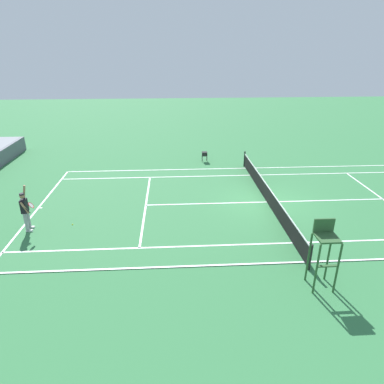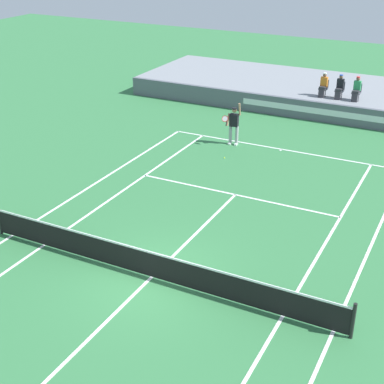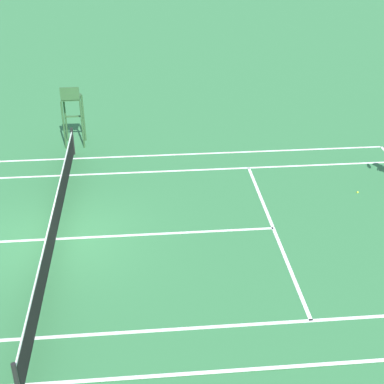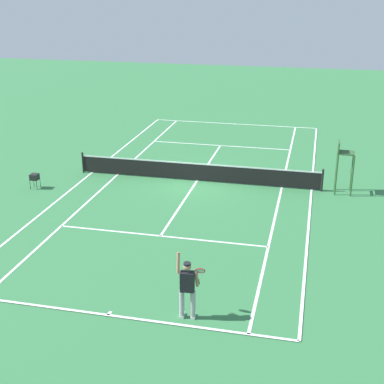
{
  "view_description": "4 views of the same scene",
  "coord_description": "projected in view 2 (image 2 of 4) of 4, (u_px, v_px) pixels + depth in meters",
  "views": [
    {
      "loc": [
        -16.16,
        4.97,
        7.64
      ],
      "look_at": [
        -0.68,
        4.02,
        1.0
      ],
      "focal_mm": 31.85,
      "sensor_mm": 36.0,
      "label": 1
    },
    {
      "loc": [
        7.57,
        -12.15,
        9.66
      ],
      "look_at": [
        -0.68,
        4.02,
        1.0
      ],
      "focal_mm": 53.28,
      "sensor_mm": 36.0,
      "label": 2
    },
    {
      "loc": [
        14.19,
        2.65,
        9.11
      ],
      "look_at": [
        -0.68,
        4.02,
        1.0
      ],
      "focal_mm": 53.55,
      "sensor_mm": 36.0,
      "label": 3
    },
    {
      "loc": [
        -5.48,
        24.67,
        9.09
      ],
      "look_at": [
        -0.68,
        4.02,
        1.0
      ],
      "focal_mm": 51.48,
      "sensor_mm": 36.0,
      "label": 4
    }
  ],
  "objects": [
    {
      "name": "ground_plane",
      "position": [
        151.0,
        278.0,
        17.03
      ],
      "size": [
        80.0,
        80.0,
        0.0
      ],
      "primitive_type": "plane",
      "color": "#337542"
    },
    {
      "name": "tennis_player",
      "position": [
        234.0,
        125.0,
        26.78
      ],
      "size": [
        0.76,
        0.67,
        2.08
      ],
      "color": "#9E9EA3",
      "rests_on": "ground"
    },
    {
      "name": "court",
      "position": [
        151.0,
        278.0,
        17.03
      ],
      "size": [
        11.08,
        23.88,
        0.03
      ],
      "color": "#337542",
      "rests_on": "ground"
    },
    {
      "name": "barrier_wall",
      "position": [
        312.0,
        111.0,
        30.32
      ],
      "size": [
        22.42,
        0.25,
        1.05
      ],
      "color": "#565B66",
      "rests_on": "ground"
    },
    {
      "name": "spectator_seated_1",
      "position": [
        340.0,
        87.0,
        30.32
      ],
      "size": [
        0.44,
        0.6,
        1.27
      ],
      "color": "#474C56",
      "rests_on": "bleacher_platform"
    },
    {
      "name": "tennis_ball",
      "position": [
        224.0,
        158.0,
        25.59
      ],
      "size": [
        0.07,
        0.07,
        0.07
      ],
      "primitive_type": "sphere",
      "color": "#D1E533",
      "rests_on": "ground"
    },
    {
      "name": "spectator_seated_0",
      "position": [
        323.0,
        85.0,
        30.68
      ],
      "size": [
        0.44,
        0.6,
        1.27
      ],
      "color": "#474C56",
      "rests_on": "bleacher_platform"
    },
    {
      "name": "spectator_seated_2",
      "position": [
        357.0,
        89.0,
        29.95
      ],
      "size": [
        0.44,
        0.6,
        1.27
      ],
      "color": "#474C56",
      "rests_on": "bleacher_platform"
    },
    {
      "name": "net",
      "position": [
        151.0,
        263.0,
        16.81
      ],
      "size": [
        11.98,
        0.1,
        1.07
      ],
      "color": "black",
      "rests_on": "ground"
    },
    {
      "name": "bleacher_platform",
      "position": [
        330.0,
        94.0,
        33.24
      ],
      "size": [
        22.42,
        7.02,
        1.05
      ],
      "primitive_type": "cube",
      "color": "gray",
      "rests_on": "ground"
    }
  ]
}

